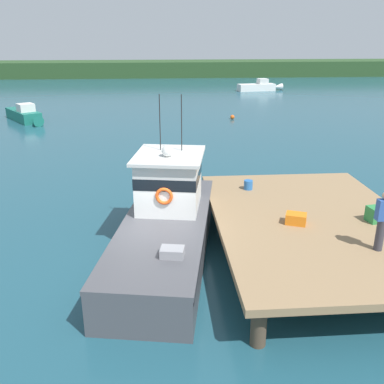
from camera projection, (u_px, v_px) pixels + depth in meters
name	position (u px, v px, depth m)	size (l,w,h in m)	color
ground_plane	(159.00, 259.00, 13.45)	(200.00, 200.00, 0.00)	#1E4C5B
dock	(313.00, 223.00, 13.42)	(6.00, 9.00, 1.20)	#4C3D2D
main_fishing_boat	(167.00, 220.00, 13.80)	(3.87, 9.97, 4.80)	#4C4C51
crate_single_far	(296.00, 219.00, 13.00)	(0.60, 0.44, 0.32)	orange
crate_single_by_cleat	(378.00, 214.00, 13.14)	(0.60, 0.44, 0.47)	#2D8442
bait_bucket	(248.00, 185.00, 15.88)	(0.32, 0.32, 0.34)	#2866B2
deckhand_by_the_boat	(382.00, 220.00, 11.18)	(0.36, 0.22, 1.63)	#383842
moored_boat_far_left	(25.00, 115.00, 34.54)	(4.09, 5.30, 1.44)	#196B5B
moored_boat_far_right	(259.00, 87.00, 53.07)	(5.76, 2.17, 1.44)	white
mooring_buoy_outer	(232.00, 117.00, 35.44)	(0.35, 0.35, 0.35)	#EA5B19
far_shoreline	(157.00, 69.00, 71.09)	(120.00, 8.00, 2.40)	#284723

